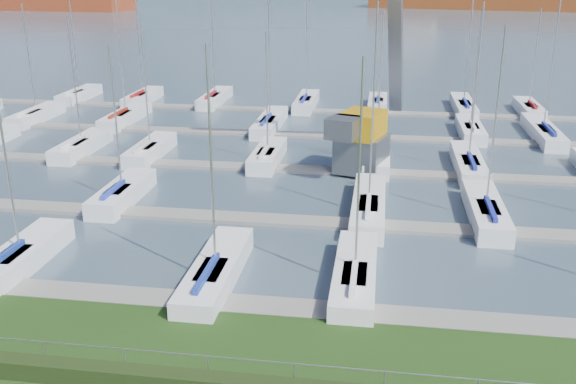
# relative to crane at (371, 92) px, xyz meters

# --- Properties ---
(water) EXTENTS (800.00, 540.00, 0.20)m
(water) POSITION_rel_crane_xyz_m (-3.66, 232.78, -5.73)
(water) COLOR #415260
(fence) EXTENTS (80.00, 0.04, 0.04)m
(fence) POSITION_rel_crane_xyz_m (-3.66, -27.22, -4.13)
(fence) COLOR gray
(fence) RESTS_ON grass
(docks) EXTENTS (90.00, 41.60, 0.25)m
(docks) POSITION_rel_crane_xyz_m (-3.66, -1.22, -5.55)
(docks) COLOR gray
(docks) RESTS_ON water
(crane) EXTENTS (5.49, 13.47, 22.35)m
(crane) POSITION_rel_crane_xyz_m (0.00, 0.00, 0.00)
(crane) COLOR slate
(crane) RESTS_ON water
(sailboat_fleet) EXTENTS (74.42, 50.07, 13.73)m
(sailboat_fleet) POSITION_rel_crane_xyz_m (-4.50, 1.71, 0.10)
(sailboat_fleet) COLOR #1E2D97
(sailboat_fleet) RESTS_ON water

